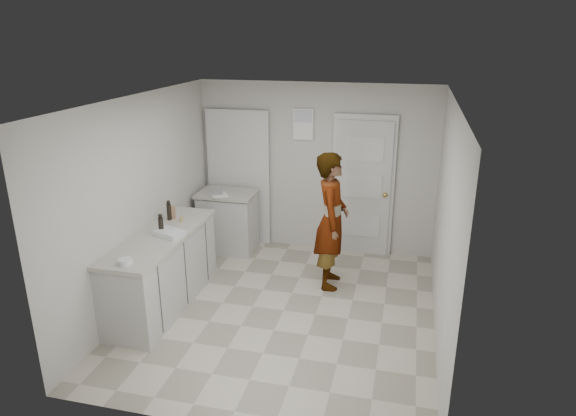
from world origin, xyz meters
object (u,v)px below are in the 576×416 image
(baking_dish, at_px, (170,233))
(egg_bowl, at_px, (125,261))
(oil_cruet_a, at_px, (161,224))
(spice_jar, at_px, (182,219))
(person, at_px, (332,221))
(oil_cruet_b, at_px, (169,210))
(cake_mix_box, at_px, (171,212))

(baking_dish, height_order, egg_bowl, baking_dish)
(oil_cruet_a, height_order, baking_dish, oil_cruet_a)
(spice_jar, xyz_separation_m, baking_dish, (0.05, -0.44, -0.01))
(person, relative_size, oil_cruet_a, 7.40)
(oil_cruet_a, xyz_separation_m, egg_bowl, (0.03, -0.86, -0.09))
(oil_cruet_a, relative_size, baking_dish, 0.63)
(spice_jar, height_order, oil_cruet_b, oil_cruet_b)
(person, bearing_deg, oil_cruet_a, 112.11)
(person, relative_size, baking_dish, 4.70)
(person, height_order, spice_jar, person)
(cake_mix_box, xyz_separation_m, oil_cruet_a, (0.10, -0.48, 0.03))
(cake_mix_box, xyz_separation_m, baking_dish, (0.22, -0.52, -0.06))
(person, relative_size, egg_bowl, 12.48)
(oil_cruet_a, bearing_deg, baking_dish, -17.70)
(person, height_order, oil_cruet_a, person)
(cake_mix_box, bearing_deg, spice_jar, -40.18)
(oil_cruet_b, bearing_deg, egg_bowl, -83.74)
(spice_jar, relative_size, oil_cruet_a, 0.30)
(person, relative_size, spice_jar, 24.53)
(cake_mix_box, distance_m, baking_dish, 0.57)
(cake_mix_box, relative_size, spice_jar, 2.31)
(oil_cruet_b, bearing_deg, oil_cruet_a, -76.08)
(oil_cruet_b, height_order, baking_dish, oil_cruet_b)
(spice_jar, xyz_separation_m, egg_bowl, (-0.04, -1.27, -0.01))
(baking_dish, bearing_deg, oil_cruet_b, 116.08)
(spice_jar, bearing_deg, person, 17.37)
(baking_dish, xyz_separation_m, egg_bowl, (-0.09, -0.82, 0.00))
(baking_dish, bearing_deg, egg_bowl, -96.15)
(cake_mix_box, bearing_deg, baking_dish, -83.20)
(oil_cruet_a, relative_size, oil_cruet_b, 0.93)
(person, height_order, cake_mix_box, person)
(oil_cruet_b, distance_m, baking_dish, 0.53)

